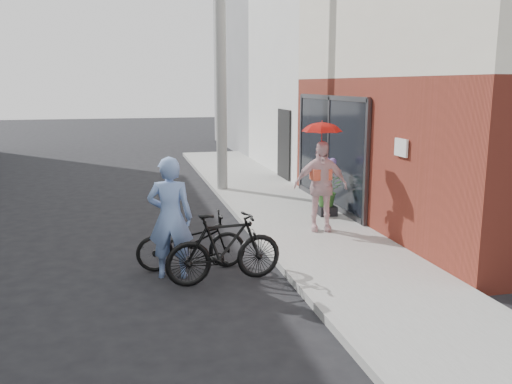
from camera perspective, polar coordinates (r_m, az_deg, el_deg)
name	(u,v)px	position (r m, az deg, el deg)	size (l,w,h in m)	color
ground	(221,268)	(8.70, -3.75, -8.03)	(80.00, 80.00, 0.00)	black
sidewalk	(306,225)	(11.04, 5.24, -3.52)	(2.20, 24.00, 0.12)	gray
curb	(250,229)	(10.74, -0.64, -3.91)	(0.12, 24.00, 0.12)	#9E9E99
plaster_building	(385,65)	(19.14, 13.38, 12.87)	(8.00, 6.00, 7.00)	white
east_building_far	(314,70)	(25.59, 6.14, 12.63)	(8.00, 8.00, 7.00)	gray
utility_pole	(221,59)	(14.33, -3.73, 13.77)	(0.28, 0.28, 7.00)	#9E9E99
officer	(170,218)	(8.17, -9.01, -2.70)	(0.67, 0.44, 1.84)	#7797D3
bike_left	(191,242)	(8.59, -6.84, -5.20)	(0.60, 1.71, 0.90)	black
bike_right	(224,248)	(7.96, -3.37, -5.89)	(0.49, 1.75, 1.05)	black
kimono_woman	(321,186)	(10.33, 6.81, 0.63)	(1.00, 0.42, 1.71)	beige
parasol	(322,124)	(10.18, 6.96, 7.12)	(0.72, 0.72, 0.63)	red
planter	(327,210)	(11.69, 7.47, -1.94)	(0.37, 0.37, 0.19)	black
potted_plant	(327,190)	(11.60, 7.52, 0.18)	(0.62, 0.54, 0.69)	#346829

